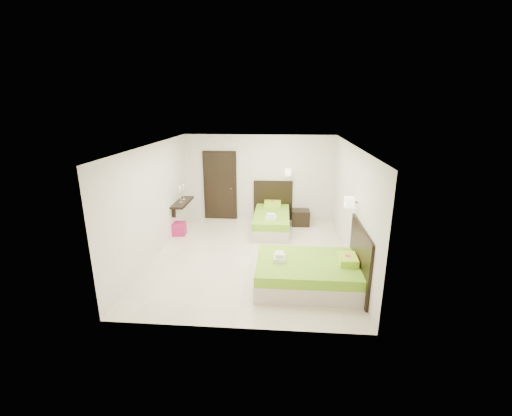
# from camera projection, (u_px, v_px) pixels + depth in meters

# --- Properties ---
(floor) EXTENTS (5.50, 5.50, 0.00)m
(floor) POSITION_uv_depth(u_px,v_px,m) (251.00, 256.00, 8.13)
(floor) COLOR beige
(floor) RESTS_ON ground
(bed_single) EXTENTS (1.19, 1.98, 1.63)m
(bed_single) POSITION_uv_depth(u_px,v_px,m) (272.00, 219.00, 9.77)
(bed_single) COLOR beige
(bed_single) RESTS_ON ground
(bed_double) EXTENTS (2.01, 1.71, 1.66)m
(bed_double) POSITION_uv_depth(u_px,v_px,m) (311.00, 272.00, 6.72)
(bed_double) COLOR beige
(bed_double) RESTS_ON ground
(nightstand) EXTENTS (0.52, 0.47, 0.46)m
(nightstand) POSITION_uv_depth(u_px,v_px,m) (301.00, 218.00, 10.15)
(nightstand) COLOR black
(nightstand) RESTS_ON ground
(ottoman) EXTENTS (0.38, 0.38, 0.35)m
(ottoman) POSITION_uv_depth(u_px,v_px,m) (179.00, 229.00, 9.40)
(ottoman) COLOR #9F154E
(ottoman) RESTS_ON ground
(door) EXTENTS (1.02, 0.15, 2.14)m
(door) POSITION_uv_depth(u_px,v_px,m) (220.00, 186.00, 10.49)
(door) COLOR black
(door) RESTS_ON ground
(console_shelf) EXTENTS (0.35, 1.20, 0.78)m
(console_shelf) POSITION_uv_depth(u_px,v_px,m) (182.00, 202.00, 9.58)
(console_shelf) COLOR black
(console_shelf) RESTS_ON ground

